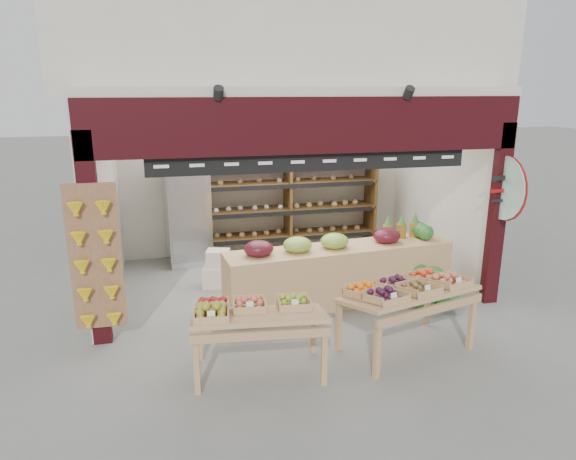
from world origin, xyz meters
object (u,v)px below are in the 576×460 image
(refrigerator, at_px, (187,211))
(mid_counter, at_px, (339,272))
(display_table_left, at_px, (249,312))
(watermelon_pile, at_px, (432,291))
(display_table_right, at_px, (407,290))
(cardboard_stack, at_px, (232,273))
(back_shelving, at_px, (288,191))

(refrigerator, xyz_separation_m, mid_counter, (2.08, -2.35, -0.50))
(display_table_left, height_order, watermelon_pile, display_table_left)
(refrigerator, relative_size, display_table_right, 1.12)
(cardboard_stack, xyz_separation_m, mid_counter, (1.47, -0.99, 0.24))
(watermelon_pile, bearing_deg, display_table_right, -130.68)
(watermelon_pile, bearing_deg, mid_counter, 162.39)
(refrigerator, bearing_deg, cardboard_stack, -72.58)
(mid_counter, bearing_deg, cardboard_stack, 146.25)
(back_shelving, distance_m, display_table_left, 4.34)
(cardboard_stack, height_order, watermelon_pile, cardboard_stack)
(cardboard_stack, xyz_separation_m, display_table_right, (1.79, -2.57, 0.55))
(back_shelving, xyz_separation_m, display_table_left, (-1.41, -4.07, -0.51))
(cardboard_stack, distance_m, watermelon_pile, 3.12)
(back_shelving, bearing_deg, mid_counter, -85.59)
(mid_counter, distance_m, display_table_left, 2.29)
(mid_counter, bearing_deg, back_shelving, 94.41)
(watermelon_pile, bearing_deg, back_shelving, 117.66)
(refrigerator, distance_m, watermelon_pile, 4.44)
(mid_counter, height_order, display_table_right, mid_counter)
(cardboard_stack, distance_m, mid_counter, 1.79)
(refrigerator, bearing_deg, display_table_left, -89.53)
(back_shelving, distance_m, mid_counter, 2.57)
(cardboard_stack, bearing_deg, refrigerator, 113.76)
(display_table_left, distance_m, watermelon_pile, 3.20)
(refrigerator, distance_m, mid_counter, 3.18)
(display_table_left, bearing_deg, display_table_right, 1.23)
(back_shelving, relative_size, mid_counter, 0.98)
(refrigerator, xyz_separation_m, display_table_right, (2.39, -3.93, -0.18))
(cardboard_stack, relative_size, mid_counter, 0.30)
(back_shelving, height_order, display_table_right, back_shelving)
(refrigerator, relative_size, mid_counter, 0.56)
(back_shelving, xyz_separation_m, cardboard_stack, (-1.29, -1.46, -1.00))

